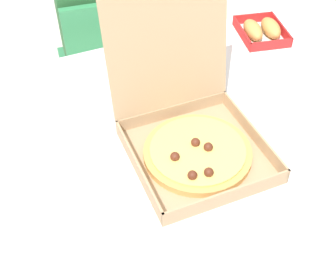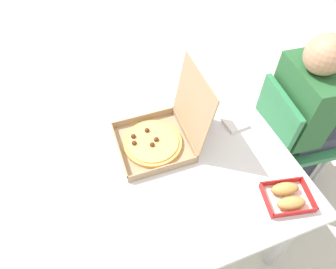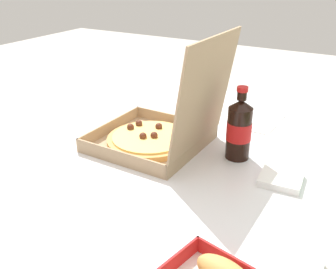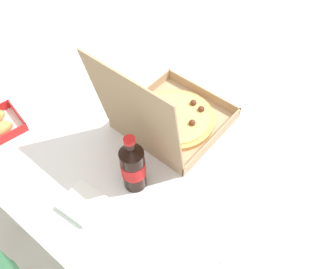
% 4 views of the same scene
% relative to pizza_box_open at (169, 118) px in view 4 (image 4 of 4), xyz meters
% --- Properties ---
extents(ground_plane, '(10.00, 10.00, 0.00)m').
position_rel_pizza_box_open_xyz_m(ground_plane, '(-0.02, 0.11, -0.79)').
color(ground_plane, beige).
extents(dining_table, '(1.27, 0.89, 0.73)m').
position_rel_pizza_box_open_xyz_m(dining_table, '(-0.02, 0.11, -0.13)').
color(dining_table, white).
rests_on(dining_table, ground_plane).
extents(pizza_box_open, '(0.34, 0.39, 0.37)m').
position_rel_pizza_box_open_xyz_m(pizza_box_open, '(0.00, 0.00, 0.00)').
color(pizza_box_open, tan).
rests_on(pizza_box_open, dining_table).
extents(cola_bottle, '(0.07, 0.07, 0.22)m').
position_rel_pizza_box_open_xyz_m(cola_bottle, '(-0.06, 0.24, 0.04)').
color(cola_bottle, black).
rests_on(cola_bottle, dining_table).
extents(paper_menu, '(0.22, 0.16, 0.00)m').
position_rel_pizza_box_open_xyz_m(paper_menu, '(-0.36, 0.21, -0.05)').
color(paper_menu, white).
rests_on(paper_menu, dining_table).
extents(napkin_pile, '(0.12, 0.12, 0.02)m').
position_rel_pizza_box_open_xyz_m(napkin_pile, '(0.02, 0.40, -0.04)').
color(napkin_pile, white).
rests_on(napkin_pile, dining_table).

